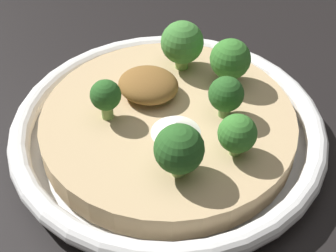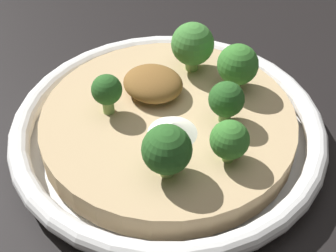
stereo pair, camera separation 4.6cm
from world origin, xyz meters
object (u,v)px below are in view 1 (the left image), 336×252
(broccoli_front_left, at_px, (230,60))
(broccoli_back_left, at_px, (237,134))
(risotto_bowl, at_px, (168,130))
(broccoli_front_right, at_px, (182,43))
(broccoli_right, at_px, (106,96))
(broccoli_back, at_px, (179,150))
(broccoli_left, at_px, (226,95))

(broccoli_front_left, relative_size, broccoli_back_left, 1.19)
(risotto_bowl, bearing_deg, broccoli_front_right, -79.91)
(broccoli_front_left, bearing_deg, broccoli_right, 44.96)
(broccoli_front_right, xyz_separation_m, broccoli_back_left, (-0.08, 0.09, -0.01))
(broccoli_front_right, bearing_deg, broccoli_right, 68.51)
(broccoli_back, xyz_separation_m, broccoli_left, (-0.01, -0.08, -0.00))
(broccoli_left, bearing_deg, broccoli_front_left, -78.38)
(risotto_bowl, xyz_separation_m, broccoli_left, (-0.05, -0.02, 0.04))
(broccoli_front_left, distance_m, broccoli_front_right, 0.05)
(broccoli_right, relative_size, broccoli_back, 0.82)
(broccoli_front_left, xyz_separation_m, broccoli_right, (0.08, 0.08, -0.00))
(risotto_bowl, height_order, broccoli_back, broccoli_back)
(broccoli_back_left, bearing_deg, broccoli_front_right, -49.88)
(broccoli_front_left, relative_size, broccoli_front_right, 0.92)
(broccoli_right, height_order, broccoli_back, broccoli_back)
(broccoli_front_left, relative_size, broccoli_back, 0.97)
(broccoli_front_right, height_order, broccoli_back, broccoli_front_right)
(risotto_bowl, relative_size, broccoli_right, 7.35)
(broccoli_right, distance_m, broccoli_back_left, 0.12)
(broccoli_left, bearing_deg, risotto_bowl, 22.31)
(broccoli_front_right, relative_size, broccoli_back, 1.05)
(broccoli_front_right, bearing_deg, broccoli_back, 108.58)
(broccoli_front_right, height_order, broccoli_back_left, broccoli_front_right)
(risotto_bowl, relative_size, broccoli_front_left, 6.25)
(broccoli_back, height_order, broccoli_left, broccoli_back)
(broccoli_left, bearing_deg, broccoli_right, 22.20)
(broccoli_back_left, bearing_deg, broccoli_left, -62.97)
(broccoli_left, xyz_separation_m, broccoli_back_left, (-0.02, 0.04, -0.00))
(broccoli_front_right, bearing_deg, broccoli_front_left, 172.16)
(broccoli_right, height_order, broccoli_back_left, same)
(broccoli_back, bearing_deg, broccoli_front_right, -71.42)
(risotto_bowl, height_order, broccoli_front_right, broccoli_front_right)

